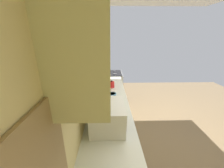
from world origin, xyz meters
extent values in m
plane|color=brown|center=(0.00, 0.00, 0.00)|extent=(7.04, 7.04, 0.00)
cube|color=#E4CD83|center=(0.00, 1.58, 1.38)|extent=(4.52, 0.12, 2.77)
cube|color=beige|center=(-0.39, 1.23, 0.45)|extent=(3.59, 0.59, 0.90)
cube|color=silver|center=(-0.39, 1.23, 0.91)|extent=(3.62, 0.62, 0.02)
cube|color=#332819|center=(-0.83, 0.93, 0.45)|extent=(0.01, 0.01, 0.83)
cube|color=#332819|center=(-0.39, 0.93, 0.45)|extent=(0.01, 0.01, 0.83)
cube|color=#332819|center=(0.06, 0.93, 0.45)|extent=(0.01, 0.01, 0.83)
cube|color=#332819|center=(0.51, 0.93, 0.45)|extent=(0.01, 0.01, 0.83)
cube|color=#332819|center=(0.96, 0.93, 0.45)|extent=(0.01, 0.01, 0.83)
cube|color=beige|center=(-0.39, 1.37, 1.90)|extent=(2.05, 0.30, 0.73)
cube|color=#B7BABF|center=(1.77, 1.18, 0.46)|extent=(0.71, 0.68, 0.92)
cube|color=black|center=(1.77, 0.84, 0.41)|extent=(0.55, 0.01, 0.51)
cube|color=black|center=(1.77, 1.18, 0.93)|extent=(0.67, 0.65, 0.02)
cube|color=#B7BABF|center=(1.77, 1.50, 1.01)|extent=(0.67, 0.04, 0.18)
cylinder|color=#38383D|center=(1.62, 1.06, 0.94)|extent=(0.11, 0.11, 0.01)
cylinder|color=#38383D|center=(1.93, 1.06, 0.94)|extent=(0.11, 0.11, 0.01)
cylinder|color=#38383D|center=(1.62, 1.31, 0.94)|extent=(0.11, 0.11, 0.01)
cylinder|color=#38383D|center=(1.93, 1.31, 0.94)|extent=(0.11, 0.11, 0.01)
cube|color=white|center=(-0.66, 1.25, 1.07)|extent=(0.46, 0.38, 0.30)
cube|color=black|center=(-0.70, 1.05, 1.07)|extent=(0.29, 0.01, 0.21)
cube|color=#2D2D33|center=(-0.48, 1.05, 1.07)|extent=(0.08, 0.01, 0.21)
cylinder|color=#4C8CBF|center=(0.20, 1.18, 0.95)|extent=(0.16, 0.16, 0.05)
cylinder|color=#4A91B8|center=(0.20, 1.18, 0.96)|extent=(0.13, 0.13, 0.03)
cylinder|color=red|center=(0.64, 1.18, 0.98)|extent=(0.12, 0.12, 0.13)
cylinder|color=black|center=(0.64, 1.18, 1.06)|extent=(0.03, 0.03, 0.02)
cylinder|color=red|center=(0.70, 1.18, 1.01)|extent=(0.08, 0.02, 0.05)
camera|label=1|loc=(-1.95, 1.22, 1.93)|focal=20.75mm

